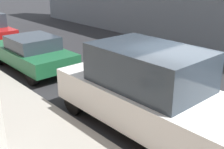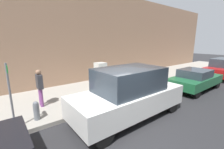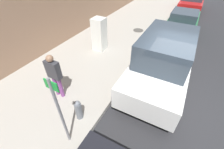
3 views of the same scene
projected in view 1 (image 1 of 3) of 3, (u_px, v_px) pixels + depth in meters
The scene contains 3 objects.
ground_plane at pixel (191, 131), 7.12m from camera, with size 80.00×80.00×0.00m, color #28282B.
parked_van_white at pixel (147, 90), 6.86m from camera, with size 2.04×5.04×2.16m.
parked_sedan_green at pixel (32, 52), 11.29m from camera, with size 1.85×4.32×1.41m.
Camera 1 is at (-5.61, -3.27, 3.82)m, focal length 45.00 mm.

